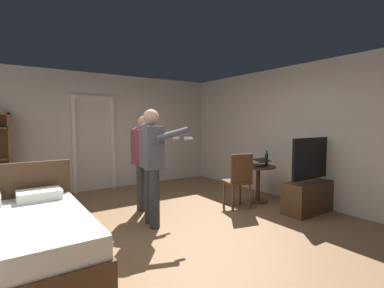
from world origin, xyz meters
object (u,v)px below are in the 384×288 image
side_table (258,177)px  person_blue_shirt (152,159)px  bottle_on_table (267,159)px  wooden_chair (239,178)px  tv_flatscreen (313,190)px  laptop (259,163)px  bed (12,243)px  suitcase_dark (28,201)px  person_striped_shirt (145,157)px

side_table → person_blue_shirt: bearing=-179.8°
bottle_on_table → side_table: bearing=150.3°
wooden_chair → person_blue_shirt: (-1.63, 0.12, 0.46)m
tv_flatscreen → person_blue_shirt: (-2.61, 0.95, 0.63)m
laptop → bottle_on_table: size_ratio=1.19×
laptop → person_blue_shirt: size_ratio=0.20×
laptop → bottle_on_table: bearing=-12.5°
person_blue_shirt → side_table: bearing=0.2°
tv_flatscreen → bottle_on_table: 1.01m
bed → bottle_on_table: size_ratio=6.61×
bed → suitcase_dark: (0.31, 2.30, -0.14)m
wooden_chair → suitcase_dark: size_ratio=2.21×
laptop → suitcase_dark: (-3.72, 1.96, -0.59)m
person_blue_shirt → person_striped_shirt: size_ratio=1.05×
laptop → person_blue_shirt: (-2.24, 0.04, 0.25)m
person_blue_shirt → person_striped_shirt: person_blue_shirt is taller
bottle_on_table → wooden_chair: (-0.77, -0.05, -0.28)m
bed → laptop: 4.06m
tv_flatscreen → person_striped_shirt: 2.96m
bed → side_table: size_ratio=2.80×
tv_flatscreen → person_striped_shirt: (-2.44, 1.57, 0.59)m
bottle_on_table → bed: bearing=-175.8°
bed → wooden_chair: bed is taller
tv_flatscreen → laptop: (-0.37, 0.91, 0.38)m
bed → wooden_chair: bearing=4.3°
wooden_chair → person_blue_shirt: 1.70m
bed → person_blue_shirt: bearing=12.0°
tv_flatscreen → bottle_on_table: bearing=103.0°
bottle_on_table → tv_flatscreen: bearing=-77.0°
wooden_chair → person_striped_shirt: 1.69m
side_table → suitcase_dark: (-3.74, 1.92, -0.31)m
side_table → wooden_chair: bearing=-168.5°
tv_flatscreen → wooden_chair: size_ratio=1.30×
laptop → tv_flatscreen: bearing=-68.0°
bed → tv_flatscreen: tv_flatscreen is taller
side_table → laptop: 0.28m
laptop → wooden_chair: (-0.60, -0.09, -0.21)m
person_striped_shirt → bottle_on_table: bearing=-17.2°
side_table → wooden_chair: wooden_chair is taller
side_table → tv_flatscreen: bearing=-70.3°
bed → tv_flatscreen: (4.39, -0.57, 0.07)m
side_table → person_striped_shirt: size_ratio=0.43×
bed → laptop: size_ratio=5.57×
suitcase_dark → side_table: bearing=-15.1°
person_striped_shirt → suitcase_dark: size_ratio=3.68×
side_table → person_striped_shirt: bearing=163.7°
person_blue_shirt → suitcase_dark: size_ratio=3.87×
laptop → person_striped_shirt: bearing=162.4°
tv_flatscreen → suitcase_dark: size_ratio=2.87×
person_striped_shirt → suitcase_dark: 2.25m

